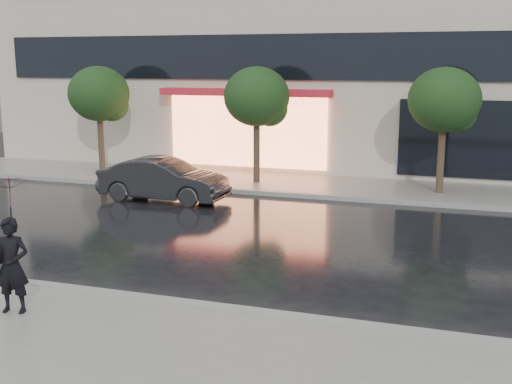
% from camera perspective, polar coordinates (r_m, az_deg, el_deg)
% --- Properties ---
extents(ground, '(120.00, 120.00, 0.00)m').
position_cam_1_polar(ground, '(11.80, -1.28, -9.01)').
color(ground, black).
rests_on(ground, ground).
extents(sidewalk_near, '(60.00, 4.50, 0.12)m').
position_cam_1_polar(sidewalk_near, '(9.03, -8.44, -15.45)').
color(sidewalk_near, slate).
rests_on(sidewalk_near, ground).
extents(sidewalk_far, '(60.00, 3.50, 0.12)m').
position_cam_1_polar(sidewalk_far, '(21.38, 7.92, 0.42)').
color(sidewalk_far, slate).
rests_on(sidewalk_far, ground).
extents(curb_near, '(60.00, 0.25, 0.14)m').
position_cam_1_polar(curb_near, '(10.90, -3.07, -10.41)').
color(curb_near, gray).
rests_on(curb_near, ground).
extents(curb_far, '(60.00, 0.25, 0.14)m').
position_cam_1_polar(curb_far, '(19.69, 7.00, -0.49)').
color(curb_far, gray).
rests_on(curb_far, ground).
extents(tree_far_west, '(2.20, 2.20, 3.99)m').
position_cam_1_polar(tree_far_west, '(24.06, -13.63, 8.31)').
color(tree_far_west, '#33261C').
rests_on(tree_far_west, ground).
extents(tree_mid_west, '(2.20, 2.20, 3.99)m').
position_cam_1_polar(tree_mid_west, '(21.53, 0.23, 8.28)').
color(tree_mid_west, '#33261C').
rests_on(tree_mid_west, ground).
extents(tree_mid_east, '(2.20, 2.20, 3.99)m').
position_cam_1_polar(tree_mid_east, '(20.49, 16.56, 7.65)').
color(tree_mid_east, '#33261C').
rests_on(tree_mid_east, ground).
extents(parked_car, '(3.96, 1.48, 1.29)m').
position_cam_1_polar(parked_car, '(19.52, -8.23, 1.10)').
color(parked_car, black).
rests_on(parked_car, ground).
extents(pedestrian_with_umbrella, '(1.08, 1.09, 2.25)m').
position_cam_1_polar(pedestrian_with_umbrella, '(10.93, -21.00, -2.65)').
color(pedestrian_with_umbrella, black).
rests_on(pedestrian_with_umbrella, sidewalk_near).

